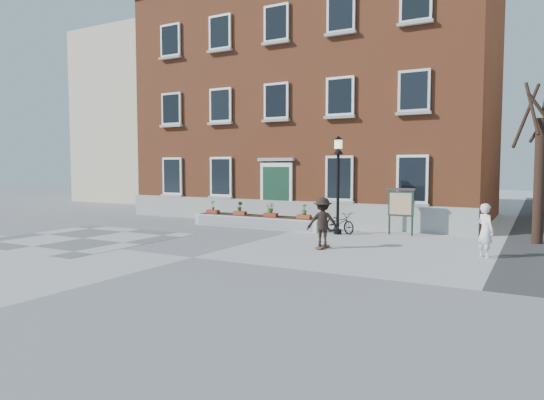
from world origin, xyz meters
The scene contains 11 objects.
ground centered at (0.00, 0.00, 0.00)m, with size 100.00×100.00×0.00m, color #A1A1A4.
checker_patch centered at (-6.00, 1.00, 0.01)m, with size 6.00×6.00×0.01m, color #5C5C5E.
distant_building centered at (-18.00, 20.00, 6.50)m, with size 10.00×12.00×13.00m, color beige.
bicycle centered at (1.92, 7.17, 0.43)m, with size 0.57×1.64×0.86m, color black.
bystander centered at (7.66, 4.24, 0.81)m, with size 0.59×0.39×1.63m, color white.
brick_building centered at (-2.00, 13.98, 6.30)m, with size 18.40×10.85×12.60m.
planter_assembly centered at (-1.99, 7.18, 0.31)m, with size 6.20×1.12×1.15m.
bare_tree centered at (9.01, 8.01, 2.79)m, with size 1.83×1.83×6.16m.
lamp_post centered at (1.96, 6.80, 2.54)m, with size 0.40×0.40×3.93m.
notice_board centered at (4.24, 7.76, 1.26)m, with size 1.10×0.16×1.87m.
skateboarder centered at (2.76, 3.40, 0.88)m, with size 1.20×0.96×1.70m.
Camera 1 is at (9.06, -11.38, 2.73)m, focal length 32.00 mm.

